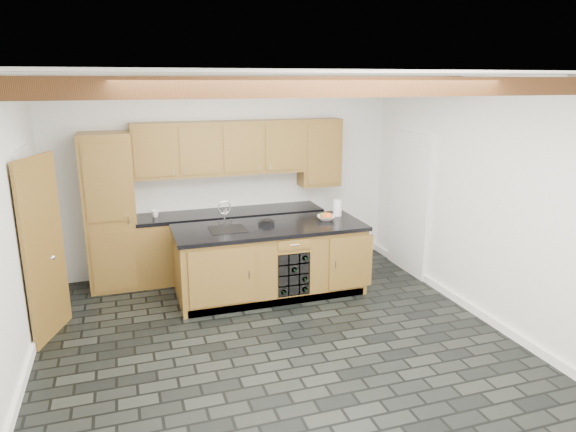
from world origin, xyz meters
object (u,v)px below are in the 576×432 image
island (271,260)px  kitchen_scale (266,222)px  fruit_bowl (326,218)px  paper_towel (337,208)px

island → kitchen_scale: bearing=108.9°
fruit_bowl → paper_towel: paper_towel is taller
paper_towel → fruit_bowl: bearing=-144.7°
fruit_bowl → paper_towel: size_ratio=1.10×
kitchen_scale → paper_towel: 1.07m
island → kitchen_scale: kitchen_scale is taller
kitchen_scale → paper_towel: paper_towel is taller
kitchen_scale → fruit_bowl: 0.82m
island → kitchen_scale: size_ratio=10.74×
island → fruit_bowl: size_ratio=10.34×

